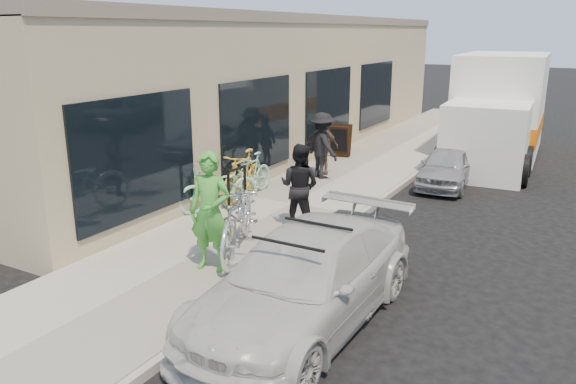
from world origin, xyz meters
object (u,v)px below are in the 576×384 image
at_px(bike_rack, 237,184).
at_px(bystander_a, 322,146).
at_px(tandem_bike, 238,216).
at_px(sedan_white, 305,279).
at_px(sedan_silver, 447,167).
at_px(man_standing, 299,186).
at_px(bystander_b, 322,146).
at_px(woman_rider, 210,212).
at_px(sandwich_board, 341,141).
at_px(cruiser_bike_c, 243,176).
at_px(cruiser_bike_b, 219,187).
at_px(cruiser_bike_a, 252,175).
at_px(moving_truck, 497,114).

xyz_separation_m(bike_rack, bystander_a, (0.42, 3.22, 0.30)).
bearing_deg(tandem_bike, sedan_white, -58.59).
bearing_deg(sedan_silver, bystander_a, -158.56).
distance_m(man_standing, bystander_b, 4.26).
height_order(sedan_white, woman_rider, woman_rider).
height_order(sandwich_board, tandem_bike, tandem_bike).
xyz_separation_m(man_standing, cruiser_bike_c, (-1.95, 1.01, -0.27)).
relative_size(sandwich_board, cruiser_bike_c, 0.52).
bearing_deg(bike_rack, sandwich_board, 91.85).
bearing_deg(sandwich_board, bike_rack, -98.43).
xyz_separation_m(woman_rider, cruiser_bike_c, (-1.67, 3.41, -0.39)).
relative_size(man_standing, bystander_a, 0.97).
xyz_separation_m(sandwich_board, cruiser_bike_c, (-0.07, -5.11, 0.06)).
distance_m(sandwich_board, sedan_silver, 3.65).
distance_m(cruiser_bike_b, bystander_a, 3.56).
relative_size(cruiser_bike_c, bystander_a, 1.09).
xyz_separation_m(tandem_bike, cruiser_bike_b, (-1.67, 1.75, -0.15)).
relative_size(tandem_bike, man_standing, 1.49).
distance_m(bike_rack, cruiser_bike_c, 0.67).
xyz_separation_m(sedan_silver, woman_rider, (-1.86, -7.34, 0.60)).
bearing_deg(bike_rack, man_standing, -12.95).
xyz_separation_m(bike_rack, cruiser_bike_a, (-0.29, 1.02, -0.06)).
height_order(sedan_white, moving_truck, moving_truck).
xyz_separation_m(moving_truck, cruiser_bike_a, (-4.05, -7.37, -0.76)).
height_order(sedan_white, sedan_silver, sedan_white).
bearing_deg(bystander_b, bike_rack, -119.27).
bearing_deg(tandem_bike, sedan_silver, 50.09).
xyz_separation_m(sandwich_board, woman_rider, (1.60, -8.52, 0.46)).
relative_size(bike_rack, cruiser_bike_b, 0.49).
bearing_deg(bike_rack, sedan_white, -44.98).
relative_size(cruiser_bike_a, bystander_a, 0.95).
bearing_deg(sedan_silver, sandwich_board, 157.59).
xyz_separation_m(moving_truck, bystander_b, (-3.53, -4.79, -0.51)).
bearing_deg(sedan_silver, man_standing, -111.17).
xyz_separation_m(bike_rack, moving_truck, (3.75, 8.39, 0.70)).
relative_size(moving_truck, cruiser_bike_a, 4.06).
bearing_deg(woman_rider, cruiser_bike_c, 106.19).
xyz_separation_m(man_standing, bystander_b, (-1.47, 3.99, -0.09)).
height_order(bike_rack, bystander_a, bystander_a).
height_order(sedan_white, bystander_a, bystander_a).
height_order(sedan_silver, cruiser_bike_c, cruiser_bike_c).
relative_size(woman_rider, cruiser_bike_c, 1.03).
height_order(bike_rack, sandwich_board, sandwich_board).
distance_m(sedan_silver, tandem_bike, 6.82).
distance_m(tandem_bike, woman_rider, 0.84).
height_order(sedan_white, man_standing, man_standing).
bearing_deg(bystander_b, cruiser_bike_b, -123.19).
relative_size(man_standing, cruiser_bike_b, 0.89).
height_order(man_standing, cruiser_bike_a, man_standing).
distance_m(sandwich_board, bystander_a, 2.60).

